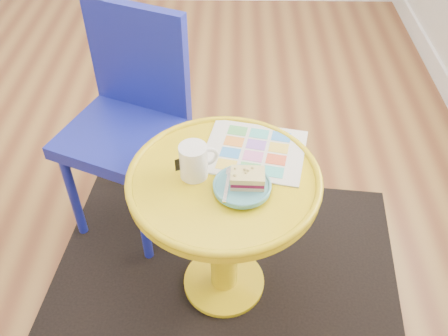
{
  "coord_description": "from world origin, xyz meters",
  "views": [
    {
      "loc": [
        0.8,
        -1.55,
        1.61
      ],
      "look_at": [
        0.78,
        -0.47,
        0.6
      ],
      "focal_mm": 40.0,
      "sensor_mm": 36.0,
      "label": 1
    }
  ],
  "objects_px": {
    "chair": "(129,113)",
    "plate": "(242,187)",
    "side_table": "(224,213)",
    "newspaper": "(255,151)",
    "mug": "(194,160)"
  },
  "relations": [
    {
      "from": "mug",
      "to": "plate",
      "type": "distance_m",
      "value": 0.16
    },
    {
      "from": "newspaper",
      "to": "mug",
      "type": "height_order",
      "value": "mug"
    },
    {
      "from": "newspaper",
      "to": "plate",
      "type": "xyz_separation_m",
      "value": [
        -0.04,
        -0.17,
        0.01
      ]
    },
    {
      "from": "mug",
      "to": "plate",
      "type": "height_order",
      "value": "mug"
    },
    {
      "from": "chair",
      "to": "newspaper",
      "type": "distance_m",
      "value": 0.53
    },
    {
      "from": "side_table",
      "to": "chair",
      "type": "xyz_separation_m",
      "value": [
        -0.36,
        0.39,
        0.1
      ]
    },
    {
      "from": "side_table",
      "to": "chair",
      "type": "height_order",
      "value": "chair"
    },
    {
      "from": "side_table",
      "to": "plate",
      "type": "relative_size",
      "value": 3.48
    },
    {
      "from": "chair",
      "to": "plate",
      "type": "xyz_separation_m",
      "value": [
        0.41,
        -0.45,
        0.07
      ]
    },
    {
      "from": "newspaper",
      "to": "plate",
      "type": "relative_size",
      "value": 1.85
    },
    {
      "from": "side_table",
      "to": "mug",
      "type": "relative_size",
      "value": 5.01
    },
    {
      "from": "side_table",
      "to": "newspaper",
      "type": "bearing_deg",
      "value": 51.57
    },
    {
      "from": "chair",
      "to": "newspaper",
      "type": "xyz_separation_m",
      "value": [
        0.45,
        -0.27,
        0.06
      ]
    },
    {
      "from": "side_table",
      "to": "plate",
      "type": "height_order",
      "value": "plate"
    },
    {
      "from": "side_table",
      "to": "newspaper",
      "type": "relative_size",
      "value": 1.88
    }
  ]
}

